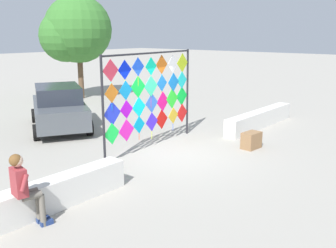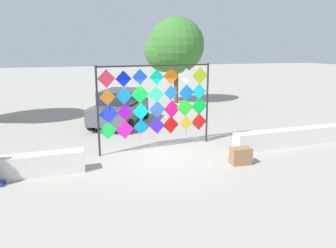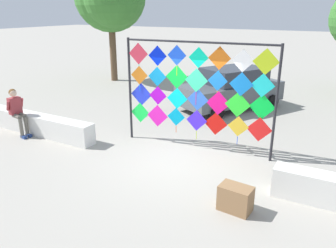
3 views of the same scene
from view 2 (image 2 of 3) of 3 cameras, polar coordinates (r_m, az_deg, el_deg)
The scene contains 7 objects.
ground at distance 10.92m, azimuth -0.96°, elevation -5.78°, with size 120.00×120.00×0.00m, color #9E998E.
plaza_ledge_left at distance 10.09m, azimuth -27.45°, elevation -7.00°, with size 4.51×0.48×0.64m, color silver.
plaza_ledge_right at distance 12.86m, azimuth 20.47°, elevation -2.24°, with size 4.51×0.48×0.64m, color silver.
kite_display_rack at distance 11.47m, azimuth -1.91°, elevation 4.30°, with size 4.22×0.43×3.02m.
parked_car at distance 15.70m, azimuth -8.38°, elevation 3.00°, with size 3.61×4.52×1.62m.
cardboard_box_large at distance 10.45m, azimuth 12.62°, elevation -5.49°, with size 0.63×0.40×0.52m, color olive.
tree_palm_like at distance 21.59m, azimuth 0.88°, elevation 13.35°, with size 3.81×3.60×5.56m.
Camera 2 is at (-3.28, -9.80, 3.52)m, focal length 34.72 mm.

